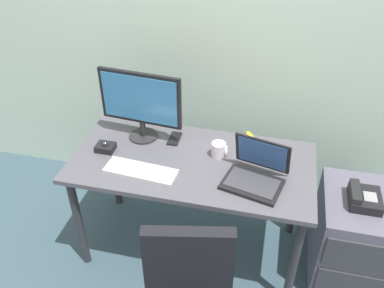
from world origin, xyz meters
TOP-DOWN VIEW (x-y plane):
  - ground_plane at (0.00, 0.00)m, footprint 8.00×8.00m
  - back_wall at (0.00, 0.70)m, footprint 6.00×0.10m
  - desk at (0.00, 0.00)m, footprint 1.42×0.69m
  - file_cabinet at (0.99, 0.03)m, footprint 0.42×0.53m
  - desk_phone at (0.98, 0.01)m, footprint 0.17×0.20m
  - monitor_main at (-0.36, 0.17)m, footprint 0.51×0.18m
  - keyboard at (-0.26, -0.17)m, footprint 0.42×0.17m
  - laptop at (0.38, -0.09)m, footprint 0.37×0.34m
  - trackball_mouse at (-0.53, -0.02)m, footprint 0.11×0.09m
  - coffee_mug at (0.14, 0.08)m, footprint 0.09×0.08m
  - cell_phone at (-0.16, 0.19)m, footprint 0.07×0.14m
  - banana at (0.32, 0.26)m, footprint 0.12×0.19m

SIDE VIEW (x-z plane):
  - ground_plane at x=0.00m, z-range 0.00..0.00m
  - file_cabinet at x=0.99m, z-range 0.00..0.61m
  - desk_phone at x=0.98m, z-range 0.60..0.69m
  - desk at x=0.00m, z-range 0.28..1.02m
  - cell_phone at x=-0.16m, z-range 0.74..0.75m
  - keyboard at x=-0.26m, z-range 0.74..0.77m
  - banana at x=0.32m, z-range 0.74..0.78m
  - trackball_mouse at x=-0.53m, z-range 0.73..0.80m
  - coffee_mug at x=0.14m, z-range 0.74..0.83m
  - laptop at x=0.38m, z-range 0.68..0.91m
  - monitor_main at x=-0.36m, z-range 0.77..1.22m
  - back_wall at x=0.00m, z-range 0.00..2.80m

